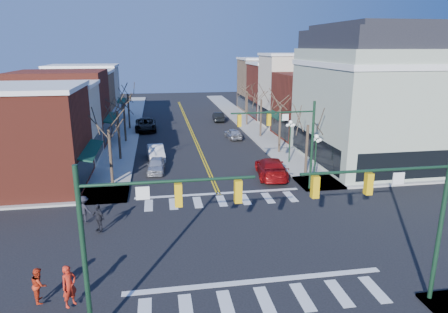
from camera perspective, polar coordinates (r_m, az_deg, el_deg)
name	(u,v)px	position (r m, az deg, el deg)	size (l,w,h in m)	color
ground	(238,239)	(24.59, 2.01, -11.65)	(160.00, 160.00, 0.00)	black
sidewalk_left	(118,157)	(43.12, -14.91, -0.04)	(3.50, 70.00, 0.15)	#9E9B93
sidewalk_right	(279,150)	(44.89, 7.89, 0.94)	(3.50, 70.00, 0.15)	#9E9B93
bldg_left_brick_a	(18,140)	(35.71, -27.33, 2.07)	(10.00, 8.50, 8.00)	maroon
bldg_left_stucco_a	(44,125)	(43.05, -24.29, 4.10)	(10.00, 7.00, 7.50)	beige
bldg_left_brick_b	(62,108)	(50.65, -22.17, 6.42)	(10.00, 9.00, 8.50)	maroon
bldg_left_tan	(75,102)	(58.70, -20.46, 7.33)	(10.00, 7.50, 7.80)	#977553
bldg_left_stucco_b	(85,94)	(66.25, -19.28, 8.43)	(10.00, 8.00, 8.20)	beige
bldg_right_brick_a	(319,106)	(51.74, 13.37, 7.02)	(10.00, 8.50, 8.00)	maroon
bldg_right_stucco	(298,91)	(58.78, 10.51, 9.12)	(10.00, 7.00, 10.00)	beige
bldg_right_brick_b	(282,91)	(65.92, 8.26, 9.22)	(10.00, 8.00, 8.50)	maroon
bldg_right_tan	(268,85)	(73.52, 6.37, 10.11)	(10.00, 8.00, 9.00)	#977553
victorian_corner	(375,95)	(41.85, 20.81, 8.22)	(12.25, 14.25, 13.30)	#A2AF97
traffic_mast_near_left	(133,226)	(15.50, -12.86, -9.69)	(6.60, 0.28, 7.20)	#14331E
traffic_mast_near_right	(404,207)	(18.41, 24.34, -6.62)	(6.60, 0.28, 7.20)	#14331E
traffic_mast_far_right	(290,134)	(31.21, 9.40, 3.23)	(6.60, 0.28, 7.20)	#14331E
lamppost_corner	(316,151)	(33.53, 12.97, 0.82)	(0.36, 0.36, 4.33)	#14331E
lamppost_midblock	(290,134)	(39.44, 9.43, 3.17)	(0.36, 0.36, 4.33)	#14331E
tree_left_a	(111,158)	(33.85, -15.88, -0.26)	(0.24, 0.24, 4.76)	#382B21
tree_left_b	(119,136)	(41.55, -14.78, 2.86)	(0.24, 0.24, 5.04)	#382B21
tree_left_c	(125,124)	(49.41, -13.99, 4.57)	(0.24, 0.24, 4.55)	#382B21
tree_left_d	(129,112)	(57.25, -13.44, 6.22)	(0.24, 0.24, 4.90)	#382B21
tree_right_a	(307,151)	(36.01, 11.71, 0.82)	(0.24, 0.24, 4.62)	#382B21
tree_right_b	(280,130)	(43.30, 7.96, 3.82)	(0.24, 0.24, 5.18)	#382B21
tree_right_c	(261,119)	(50.88, 5.28, 5.43)	(0.24, 0.24, 4.83)	#382B21
tree_right_d	(247,109)	(58.54, 3.29, 6.85)	(0.24, 0.24, 4.97)	#382B21
car_left_near	(156,165)	(37.21, -9.67, -1.23)	(1.56, 3.89, 1.33)	silver
car_left_mid	(156,152)	(41.41, -9.69, 0.58)	(1.55, 4.46, 1.47)	silver
car_left_far	(146,125)	(56.06, -11.13, 4.49)	(2.77, 6.02, 1.67)	black
car_right_near	(271,168)	(35.53, 6.74, -1.59)	(2.40, 5.91, 1.72)	maroon
car_right_mid	(233,133)	(50.15, 1.33, 3.31)	(1.58, 3.94, 1.34)	#B1B0B5
car_right_far	(218,117)	(62.11, -0.82, 5.70)	(1.48, 4.25, 1.40)	black
pedestrian_red_a	(69,286)	(19.48, -21.24, -16.87)	(0.71, 0.46, 1.93)	red
pedestrian_red_b	(39,285)	(20.39, -24.90, -16.26)	(0.79, 0.62, 1.63)	red
pedestrian_dark_a	(98,217)	(26.00, -17.51, -8.31)	(1.04, 0.44, 1.78)	black
pedestrian_dark_b	(84,209)	(27.58, -19.34, -7.10)	(1.14, 0.66, 1.77)	black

